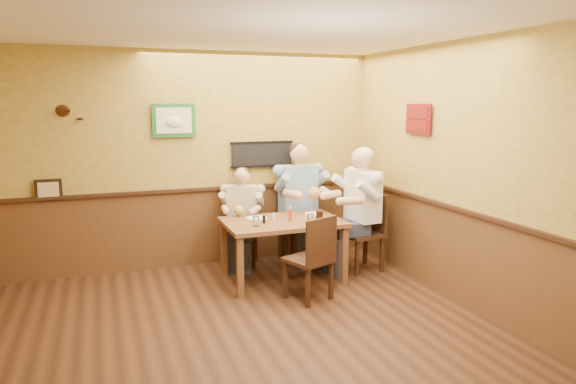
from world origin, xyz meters
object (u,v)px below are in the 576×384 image
diner_white_elder (362,216)px  water_glass_mid (311,219)px  diner_blue_polo (298,208)px  chair_back_right (298,223)px  chair_near_side (308,257)px  salt_shaker (274,217)px  pepper_shaker (264,219)px  cola_tumbler (320,216)px  dining_table (283,228)px  diner_tan_shirt (243,221)px  chair_right_end (362,232)px  hot_sauce_bottle (290,214)px  chair_back_left (243,234)px  water_glass_left (256,221)px

diner_white_elder → water_glass_mid: bearing=-74.5°
diner_blue_polo → diner_white_elder: bearing=-53.4°
chair_back_right → chair_near_side: chair_back_right is taller
salt_shaker → pepper_shaker: pepper_shaker is taller
water_glass_mid → cola_tumbler: bearing=40.4°
diner_white_elder → salt_shaker: 1.19m
dining_table → diner_tan_shirt: (-0.29, 0.76, -0.07)m
chair_right_end → diner_white_elder: 0.21m
hot_sauce_bottle → cola_tumbler: bearing=-15.4°
salt_shaker → diner_blue_polo: bearing=49.9°
chair_back_left → diner_white_elder: size_ratio=0.58×
chair_right_end → salt_shaker: (-1.19, 0.02, 0.29)m
hot_sauce_bottle → chair_back_right: bearing=62.6°
chair_back_left → hot_sauce_bottle: (0.36, -0.82, 0.42)m
diner_blue_polo → diner_white_elder: size_ratio=1.01×
chair_near_side → pepper_shaker: 0.75m
chair_near_side → diner_blue_polo: 1.49m
diner_tan_shirt → salt_shaker: diner_tan_shirt is taller
hot_sauce_bottle → chair_back_left: bearing=113.6°
chair_back_right → diner_tan_shirt: 0.78m
chair_back_left → water_glass_mid: water_glass_mid is taller
chair_back_right → pepper_shaker: bearing=-136.2°
dining_table → diner_blue_polo: size_ratio=0.97×
dining_table → cola_tumbler: size_ratio=12.38×
chair_near_side → water_glass_left: bearing=-69.2°
chair_right_end → diner_blue_polo: bearing=-145.4°
chair_right_end → diner_white_elder: (0.00, 0.00, 0.21)m
water_glass_left → water_glass_mid: bearing=-12.2°
dining_table → water_glass_mid: size_ratio=11.82×
dining_table → diner_white_elder: bearing=0.7°
dining_table → hot_sauce_bottle: 0.20m
chair_back_right → pepper_shaker: (-0.74, -0.80, 0.29)m
chair_back_right → water_glass_mid: size_ratio=8.53×
chair_right_end → diner_tan_shirt: 1.57m
diner_tan_shirt → water_glass_left: size_ratio=10.31×
chair_back_left → chair_back_right: chair_back_right is taller
water_glass_left → chair_back_left: bearing=83.9°
diner_white_elder → pepper_shaker: bearing=-92.0°
chair_right_end → chair_back_right: bearing=-145.4°
dining_table → chair_right_end: size_ratio=1.40×
cola_tumbler → salt_shaker: (-0.52, 0.19, -0.02)m
water_glass_left → salt_shaker: size_ratio=1.42×
hot_sauce_bottle → pepper_shaker: size_ratio=1.84×
chair_near_side → diner_white_elder: bearing=-167.8°
pepper_shaker → chair_near_side: bearing=-62.6°
water_glass_left → diner_tan_shirt: bearing=83.9°
chair_right_end → pepper_shaker: (-1.34, -0.07, 0.29)m
dining_table → hot_sauce_bottle: hot_sauce_bottle is taller
chair_right_end → diner_blue_polo: 0.96m
dining_table → diner_blue_polo: bearing=56.5°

